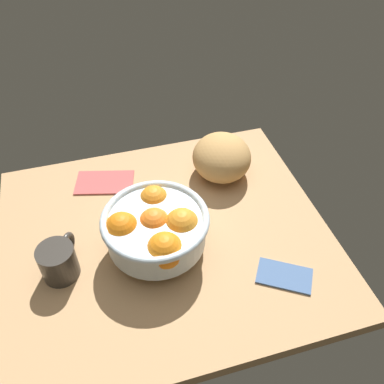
{
  "coord_description": "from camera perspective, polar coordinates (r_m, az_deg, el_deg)",
  "views": [
    {
      "loc": [
        -10.82,
        -59.44,
        72.85
      ],
      "look_at": [
        8.22,
        6.89,
        5.0
      ],
      "focal_mm": 38.67,
      "sensor_mm": 36.0,
      "label": 1
    }
  ],
  "objects": [
    {
      "name": "ground_plane",
      "position": [
        0.96,
        -3.61,
        -6.52
      ],
      "size": [
        73.59,
        64.62,
        3.0
      ],
      "primitive_type": "cube",
      "color": "tan"
    },
    {
      "name": "fruit_bowl",
      "position": [
        0.87,
        -5.0,
        -4.95
      ],
      "size": [
        22.65,
        22.65,
        11.63
      ],
      "color": "silver",
      "rests_on": "ground"
    },
    {
      "name": "bread_loaf",
      "position": [
        1.06,
        4.12,
        4.82
      ],
      "size": [
        19.25,
        20.26,
        10.45
      ],
      "primitive_type": "ellipsoid",
      "rotation": [
        0.0,
        0.0,
        1.27
      ],
      "color": "tan",
      "rests_on": "ground"
    },
    {
      "name": "napkin_spare",
      "position": [
        0.89,
        12.64,
        -11.12
      ],
      "size": [
        12.97,
        11.42,
        0.94
      ],
      "primitive_type": "cube",
      "rotation": [
        0.0,
        0.0,
        -0.55
      ],
      "color": "#486592",
      "rests_on": "ground"
    },
    {
      "name": "mug",
      "position": [
        0.9,
        -17.87,
        -9.0
      ],
      "size": [
        7.67,
        11.06,
        7.7
      ],
      "color": "#35312C",
      "rests_on": "ground"
    },
    {
      "name": "napkin_folded",
      "position": [
        1.08,
        -11.97,
        1.39
      ],
      "size": [
        16.29,
        11.99,
        0.87
      ],
      "primitive_type": "cube",
      "rotation": [
        0.0,
        0.0,
        -0.25
      ],
      "color": "#BA5250",
      "rests_on": "ground"
    }
  ]
}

